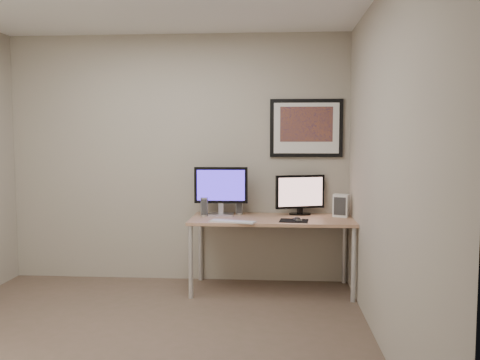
{
  "coord_description": "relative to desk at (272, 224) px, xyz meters",
  "views": [
    {
      "loc": [
        1.04,
        -3.63,
        1.53
      ],
      "look_at": [
        0.7,
        1.1,
        1.13
      ],
      "focal_mm": 38.0,
      "sensor_mm": 36.0,
      "label": 1
    }
  ],
  "objects": [
    {
      "name": "speaker_left",
      "position": [
        -0.68,
        0.07,
        0.16
      ],
      "size": [
        0.08,
        0.08,
        0.19
      ],
      "primitive_type": "cylinder",
      "rotation": [
        0.0,
        0.0,
        0.09
      ],
      "color": "silver",
      "rests_on": "desk"
    },
    {
      "name": "fan_unit",
      "position": [
        0.69,
        0.13,
        0.18
      ],
      "size": [
        0.18,
        0.15,
        0.23
      ],
      "primitive_type": "cube",
      "rotation": [
        0.0,
        0.0,
        -0.36
      ],
      "color": "white",
      "rests_on": "desk"
    },
    {
      "name": "mouse",
      "position": [
        0.25,
        -0.14,
        0.09
      ],
      "size": [
        0.08,
        0.11,
        0.03
      ],
      "primitive_type": "ellipsoid",
      "rotation": [
        0.0,
        0.0,
        0.31
      ],
      "color": "black",
      "rests_on": "mousepad"
    },
    {
      "name": "floor",
      "position": [
        -1.0,
        -1.35,
        -0.66
      ],
      "size": [
        3.6,
        3.6,
        0.0
      ],
      "primitive_type": "plane",
      "color": "brown",
      "rests_on": "ground"
    },
    {
      "name": "keyboard",
      "position": [
        -0.36,
        -0.28,
        0.07
      ],
      "size": [
        0.45,
        0.23,
        0.02
      ],
      "primitive_type": "cube",
      "rotation": [
        0.0,
        0.0,
        -0.27
      ],
      "color": "silver",
      "rests_on": "desk"
    },
    {
      "name": "monitor_large",
      "position": [
        -0.52,
        0.13,
        0.34
      ],
      "size": [
        0.54,
        0.18,
        0.49
      ],
      "rotation": [
        0.0,
        0.0,
        0.03
      ],
      "color": "silver",
      "rests_on": "desk"
    },
    {
      "name": "room",
      "position": [
        -1.0,
        -0.9,
        0.98
      ],
      "size": [
        3.6,
        3.6,
        3.6
      ],
      "color": "white",
      "rests_on": "ground"
    },
    {
      "name": "mousepad",
      "position": [
        0.21,
        -0.16,
        0.07
      ],
      "size": [
        0.29,
        0.27,
        0.0
      ],
      "primitive_type": "cube",
      "rotation": [
        0.0,
        0.0,
        -0.1
      ],
      "color": "black",
      "rests_on": "desk"
    },
    {
      "name": "desk",
      "position": [
        0.0,
        0.0,
        0.0
      ],
      "size": [
        1.6,
        0.7,
        0.73
      ],
      "color": "#936347",
      "rests_on": "floor"
    },
    {
      "name": "monitor_tv",
      "position": [
        0.29,
        0.22,
        0.29
      ],
      "size": [
        0.51,
        0.2,
        0.41
      ],
      "rotation": [
        0.0,
        0.0,
        0.33
      ],
      "color": "black",
      "rests_on": "desk"
    },
    {
      "name": "speaker_right",
      "position": [
        -0.34,
        0.21,
        0.16
      ],
      "size": [
        0.08,
        0.08,
        0.19
      ],
      "primitive_type": "cylinder",
      "rotation": [
        0.0,
        0.0,
        0.08
      ],
      "color": "silver",
      "rests_on": "desk"
    },
    {
      "name": "framed_art",
      "position": [
        0.35,
        0.33,
        0.96
      ],
      "size": [
        0.75,
        0.04,
        0.6
      ],
      "color": "black",
      "rests_on": "room"
    }
  ]
}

